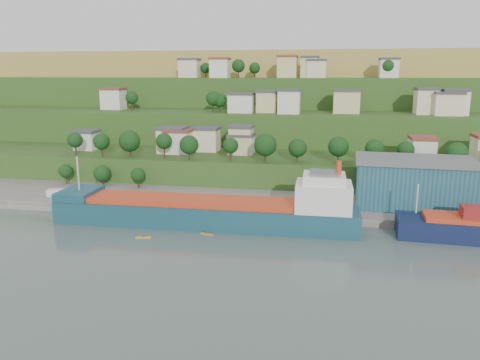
% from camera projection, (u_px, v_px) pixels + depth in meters
% --- Properties ---
extents(ground, '(500.00, 500.00, 0.00)m').
position_uv_depth(ground, '(232.00, 240.00, 106.14)').
color(ground, '#46554D').
rests_on(ground, ground).
extents(quay, '(220.00, 26.00, 4.00)m').
position_uv_depth(quay, '(322.00, 210.00, 129.49)').
color(quay, slate).
rests_on(quay, ground).
extents(pebble_beach, '(40.00, 18.00, 2.40)m').
position_uv_depth(pebble_beach, '(63.00, 203.00, 136.89)').
color(pebble_beach, slate).
rests_on(pebble_beach, ground).
extents(hillside, '(360.00, 210.64, 96.00)m').
position_uv_depth(hillside, '(290.00, 139.00, 267.90)').
color(hillside, '#284719').
rests_on(hillside, ground).
extents(cargo_ship_near, '(75.50, 12.65, 19.38)m').
position_uv_depth(cargo_ship_near, '(214.00, 213.00, 115.98)').
color(cargo_ship_near, '#153B50').
rests_on(cargo_ship_near, ground).
extents(warehouse, '(31.96, 20.60, 12.80)m').
position_uv_depth(warehouse, '(414.00, 182.00, 125.34)').
color(warehouse, '#1D4557').
rests_on(warehouse, quay).
extents(caravan, '(6.27, 3.35, 2.78)m').
position_uv_depth(caravan, '(58.00, 194.00, 136.30)').
color(caravan, silver).
rests_on(caravan, pebble_beach).
extents(dinghy, '(4.07, 2.40, 0.77)m').
position_uv_depth(dinghy, '(89.00, 204.00, 129.26)').
color(dinghy, silver).
rests_on(dinghy, pebble_beach).
extents(kayak_orange, '(3.14, 1.05, 0.77)m').
position_uv_depth(kayak_orange, '(207.00, 233.00, 109.69)').
color(kayak_orange, orange).
rests_on(kayak_orange, ground).
extents(kayak_yellow, '(3.62, 1.26, 0.89)m').
position_uv_depth(kayak_yellow, '(143.00, 237.00, 107.35)').
color(kayak_yellow, gold).
rests_on(kayak_yellow, ground).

